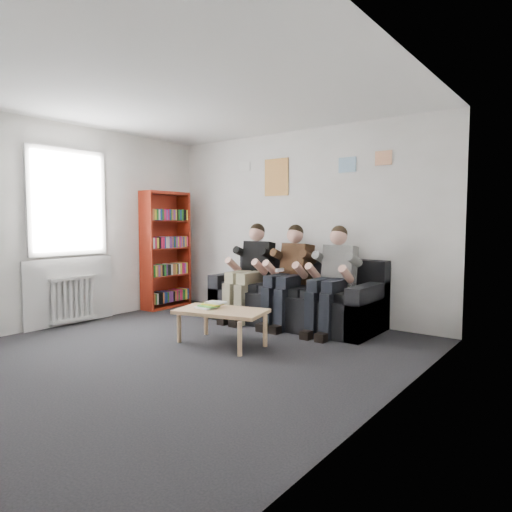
{
  "coord_description": "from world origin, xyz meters",
  "views": [
    {
      "loc": [
        3.49,
        -3.18,
        1.4
      ],
      "look_at": [
        0.11,
        1.3,
        0.97
      ],
      "focal_mm": 32.0,
      "sensor_mm": 36.0,
      "label": 1
    }
  ],
  "objects_px": {
    "person_left": "(249,272)",
    "person_middle": "(288,276)",
    "coffee_table": "(221,314)",
    "person_right": "(332,280)",
    "bookshelf": "(166,250)",
    "sofa": "(296,300)"
  },
  "relations": [
    {
      "from": "person_middle",
      "to": "person_right",
      "type": "xyz_separation_m",
      "value": [
        0.65,
        0.0,
        -0.0
      ]
    },
    {
      "from": "person_right",
      "to": "coffee_table",
      "type": "bearing_deg",
      "value": -126.89
    },
    {
      "from": "bookshelf",
      "to": "coffee_table",
      "type": "distance_m",
      "value": 2.55
    },
    {
      "from": "coffee_table",
      "to": "person_right",
      "type": "bearing_deg",
      "value": 58.06
    },
    {
      "from": "bookshelf",
      "to": "coffee_table",
      "type": "bearing_deg",
      "value": -30.0
    },
    {
      "from": "sofa",
      "to": "coffee_table",
      "type": "xyz_separation_m",
      "value": [
        -0.11,
        -1.42,
        0.03
      ]
    },
    {
      "from": "bookshelf",
      "to": "coffee_table",
      "type": "xyz_separation_m",
      "value": [
        2.2,
        -1.16,
        -0.58
      ]
    },
    {
      "from": "coffee_table",
      "to": "person_right",
      "type": "xyz_separation_m",
      "value": [
        0.75,
        1.21,
        0.32
      ]
    },
    {
      "from": "person_middle",
      "to": "coffee_table",
      "type": "bearing_deg",
      "value": -88.57
    },
    {
      "from": "bookshelf",
      "to": "person_right",
      "type": "distance_m",
      "value": 2.96
    },
    {
      "from": "sofa",
      "to": "coffee_table",
      "type": "bearing_deg",
      "value": -94.4
    },
    {
      "from": "person_left",
      "to": "person_right",
      "type": "height_order",
      "value": "person_left"
    },
    {
      "from": "sofa",
      "to": "bookshelf",
      "type": "relative_size",
      "value": 1.24
    },
    {
      "from": "coffee_table",
      "to": "person_right",
      "type": "distance_m",
      "value": 1.46
    },
    {
      "from": "bookshelf",
      "to": "person_right",
      "type": "relative_size",
      "value": 1.39
    },
    {
      "from": "person_right",
      "to": "person_left",
      "type": "bearing_deg",
      "value": 175.11
    },
    {
      "from": "person_left",
      "to": "person_middle",
      "type": "height_order",
      "value": "person_left"
    },
    {
      "from": "coffee_table",
      "to": "person_middle",
      "type": "height_order",
      "value": "person_middle"
    },
    {
      "from": "coffee_table",
      "to": "person_left",
      "type": "bearing_deg",
      "value": 113.93
    },
    {
      "from": "bookshelf",
      "to": "person_right",
      "type": "bearing_deg",
      "value": -1.2
    },
    {
      "from": "sofa",
      "to": "coffee_table",
      "type": "height_order",
      "value": "sofa"
    },
    {
      "from": "sofa",
      "to": "person_right",
      "type": "height_order",
      "value": "person_right"
    }
  ]
}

